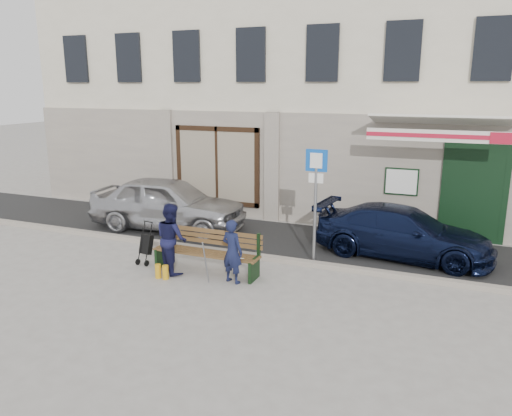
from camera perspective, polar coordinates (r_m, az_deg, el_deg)
The scene contains 11 objects.
ground at distance 10.27m, azimuth -0.41°, elevation -8.80°, with size 80.00×80.00×0.00m, color #9E9991.
asphalt_lane at distance 13.01m, azimuth 4.85°, elevation -3.88°, with size 60.00×3.20×0.01m, color #282828.
curb at distance 11.56m, azimuth 2.46°, elevation -5.86°, with size 60.00×0.18×0.12m, color #9E9384.
building at distance 17.62m, azimuth 10.70°, elevation 16.93°, with size 20.00×8.27×10.00m.
car_silver at distance 14.17m, azimuth -10.02°, elevation 0.54°, with size 1.76×4.39×1.49m, color #B1B2B6.
car_navy at distance 12.23m, azimuth 16.44°, elevation -2.69°, with size 1.67×4.10×1.19m, color black.
parking_sign at distance 11.04m, azimuth 6.84°, elevation 2.20°, with size 0.48×0.08×2.61m.
bench at distance 10.85m, azimuth -5.91°, elevation -5.04°, with size 2.40×1.17×0.98m.
man at distance 10.20m, azimuth -2.73°, elevation -4.97°, with size 0.49×0.32×1.34m, color #141938.
woman at distance 10.87m, azimuth -9.62°, elevation -3.43°, with size 0.74×0.58×1.53m, color #141437.
stroller at distance 11.63m, azimuth -12.45°, elevation -4.18°, with size 0.31×0.42×0.96m.
Camera 1 is at (3.65, -8.75, 3.95)m, focal length 35.00 mm.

